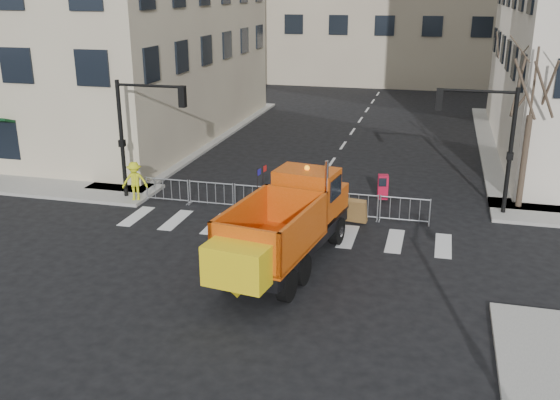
% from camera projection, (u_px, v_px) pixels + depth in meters
% --- Properties ---
extents(ground, '(120.00, 120.00, 0.00)m').
position_uv_depth(ground, '(243.00, 293.00, 19.74)').
color(ground, black).
rests_on(ground, ground).
extents(sidewalk_back, '(64.00, 5.00, 0.15)m').
position_uv_depth(sidewalk_back, '(302.00, 205.00, 27.50)').
color(sidewalk_back, gray).
rests_on(sidewalk_back, ground).
extents(traffic_light_left, '(0.18, 0.18, 5.40)m').
position_uv_depth(traffic_light_left, '(122.00, 141.00, 27.63)').
color(traffic_light_left, black).
rests_on(traffic_light_left, ground).
extents(traffic_light_right, '(0.18, 0.18, 5.40)m').
position_uv_depth(traffic_light_right, '(510.00, 154.00, 25.55)').
color(traffic_light_right, black).
rests_on(traffic_light_right, ground).
extents(crowd_barriers, '(12.60, 0.60, 1.10)m').
position_uv_depth(crowd_barriers, '(280.00, 199.00, 26.70)').
color(crowd_barriers, '#9EA0A5').
rests_on(crowd_barriers, ground).
extents(street_tree, '(3.00, 3.00, 7.50)m').
position_uv_depth(street_tree, '(529.00, 124.00, 25.96)').
color(street_tree, '#382B21').
rests_on(street_tree, ground).
extents(plow_truck, '(3.90, 9.48, 3.58)m').
position_uv_depth(plow_truck, '(285.00, 224.00, 21.06)').
color(plow_truck, black).
rests_on(plow_truck, ground).
extents(cop_a, '(0.73, 0.53, 1.87)m').
position_uv_depth(cop_a, '(321.00, 208.00, 24.47)').
color(cop_a, black).
rests_on(cop_a, ground).
extents(cop_b, '(0.86, 0.69, 1.67)m').
position_uv_depth(cop_b, '(327.00, 203.00, 25.45)').
color(cop_b, black).
rests_on(cop_b, ground).
extents(cop_c, '(0.92, 0.98, 1.62)m').
position_uv_depth(cop_c, '(314.00, 201.00, 25.69)').
color(cop_c, black).
rests_on(cop_c, ground).
extents(worker, '(1.27, 0.97, 1.74)m').
position_uv_depth(worker, '(135.00, 181.00, 27.65)').
color(worker, '#CAD018').
rests_on(worker, sidewalk_back).
extents(newspaper_box, '(0.51, 0.47, 1.10)m').
position_uv_depth(newspaper_box, '(383.00, 187.00, 27.89)').
color(newspaper_box, '#BA0E2C').
rests_on(newspaper_box, sidewalk_back).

